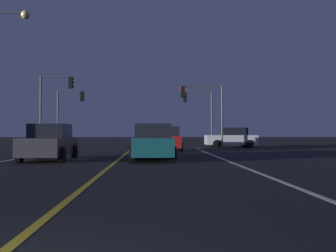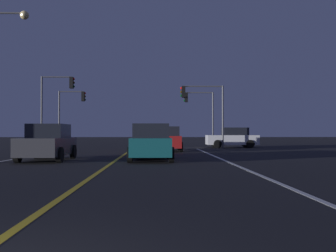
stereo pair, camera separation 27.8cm
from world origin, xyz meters
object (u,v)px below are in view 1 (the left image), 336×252
object	(u,v)px
traffic_light_near_right	(201,101)
traffic_light_far_right	(197,106)
car_crossing_side	(232,138)
car_oncoming	(49,143)
car_lead_same_lane	(153,143)
traffic_light_far_left	(71,105)
car_ahead_far	(167,139)
traffic_light_near_left	(56,95)

from	to	relation	value
traffic_light_near_right	traffic_light_far_right	bearing A→B (deg)	-93.58
car_crossing_side	car_oncoming	distance (m)	18.59
car_lead_same_lane	traffic_light_far_left	bearing A→B (deg)	22.67
car_oncoming	car_ahead_far	world-z (taller)	same
car_crossing_side	traffic_light_near_left	bearing A→B (deg)	7.75
car_crossing_side	traffic_light_far_left	world-z (taller)	traffic_light_far_left
car_ahead_far	car_lead_same_lane	xyz separation A→B (m)	(-0.97, -8.95, 0.00)
car_ahead_far	traffic_light_far_right	world-z (taller)	traffic_light_far_right
car_crossing_side	traffic_light_far_left	xyz separation A→B (m)	(-14.33, 3.55, 2.98)
car_crossing_side	car_ahead_far	world-z (taller)	same
car_crossing_side	traffic_light_near_right	bearing A→B (deg)	34.34
traffic_light_near_right	traffic_light_far_left	xyz separation A→B (m)	(-11.48, 5.50, 0.03)
car_crossing_side	traffic_light_near_left	world-z (taller)	traffic_light_near_left
traffic_light_near_left	traffic_light_far_left	bearing A→B (deg)	90.05
car_lead_same_lane	traffic_light_near_right	bearing A→B (deg)	-16.69
car_lead_same_lane	traffic_light_near_left	bearing A→B (deg)	30.84
traffic_light_near_right	traffic_light_far_right	distance (m)	5.51
car_lead_same_lane	traffic_light_far_left	size ratio (longest dim) A/B	0.84
traffic_light_near_right	traffic_light_far_left	world-z (taller)	traffic_light_far_left
car_oncoming	traffic_light_far_left	world-z (taller)	traffic_light_far_left
traffic_light_near_right	traffic_light_near_left	xyz separation A→B (m)	(-11.47, 0.00, 0.44)
traffic_light_near_right	traffic_light_far_right	xyz separation A→B (m)	(0.34, 5.50, 0.00)
car_crossing_side	traffic_light_far_right	xyz separation A→B (m)	(-2.51, 3.55, 2.96)
car_crossing_side	traffic_light_near_right	distance (m)	4.55
car_crossing_side	car_lead_same_lane	bearing A→B (deg)	65.59
car_lead_same_lane	traffic_light_near_right	size ratio (longest dim) A/B	0.86
car_oncoming	car_ahead_far	xyz separation A→B (m)	(5.79, 8.80, 0.00)
car_crossing_side	traffic_light_near_right	size ratio (longest dim) A/B	0.86
car_crossing_side	traffic_light_far_right	size ratio (longest dim) A/B	0.85
traffic_light_far_left	car_oncoming	bearing A→B (deg)	-81.15
car_ahead_far	traffic_light_near_right	size ratio (longest dim) A/B	0.86
car_ahead_far	car_oncoming	bearing A→B (deg)	146.68
car_ahead_far	traffic_light_far_left	world-z (taller)	traffic_light_far_left
traffic_light_far_right	traffic_light_far_left	xyz separation A→B (m)	(-11.82, 0.00, 0.03)
car_crossing_side	car_lead_same_lane	distance (m)	16.19
car_crossing_side	traffic_light_far_left	size ratio (longest dim) A/B	0.84
car_crossing_side	car_ahead_far	bearing A→B (deg)	45.36
car_lead_same_lane	traffic_light_far_left	xyz separation A→B (m)	(-7.64, 18.29, 2.98)
car_crossing_side	traffic_light_near_left	distance (m)	14.85
car_crossing_side	car_oncoming	size ratio (longest dim) A/B	1.00
car_lead_same_lane	traffic_light_far_right	xyz separation A→B (m)	(4.18, 18.29, 2.96)
car_crossing_side	traffic_light_far_left	distance (m)	15.07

